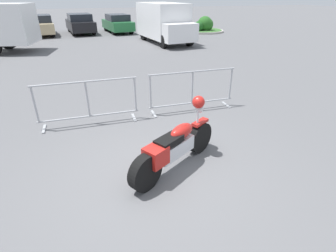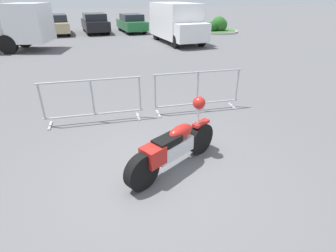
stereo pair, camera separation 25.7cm
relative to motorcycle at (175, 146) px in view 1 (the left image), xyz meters
name	(u,v)px [view 1 (the left image)]	position (x,y,z in m)	size (l,w,h in m)	color
ground_plane	(158,174)	(-0.35, -0.08, -0.45)	(120.00, 120.00, 0.00)	#5B5B5E
motorcycle	(175,146)	(0.00, 0.00, 0.00)	(1.90, 1.23, 1.19)	black
crowd_barrier_near	(88,102)	(-1.32, 2.34, 0.10)	(2.35, 0.49, 1.07)	#9EA0A5
crowd_barrier_far	(192,90)	(1.32, 2.34, 0.10)	(2.35, 0.49, 1.07)	#9EA0A5
delivery_van	(164,22)	(3.97, 13.02, 0.79)	(2.49, 5.18, 2.31)	white
parked_car_tan	(40,25)	(-3.74, 18.97, 0.27)	(2.17, 4.38, 1.43)	tan
parked_car_black	(80,24)	(-0.90, 19.10, 0.28)	(2.19, 4.42, 1.45)	black
parked_car_green	(118,23)	(1.95, 18.74, 0.24)	(2.08, 4.19, 1.37)	#236B38
planter_island	(203,27)	(8.57, 16.84, -0.05)	(3.50, 3.50, 1.21)	#ADA89E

